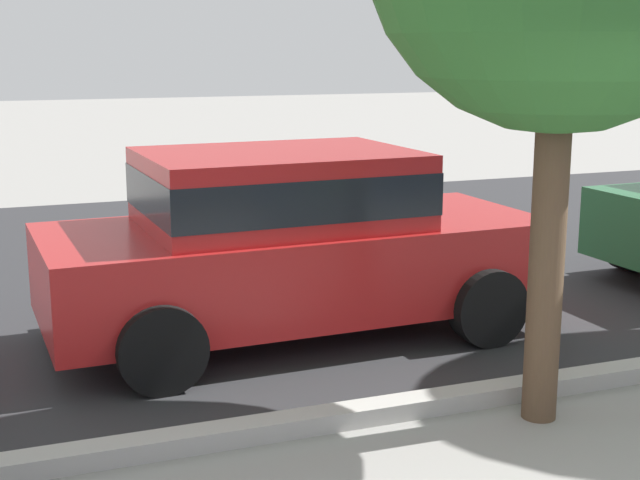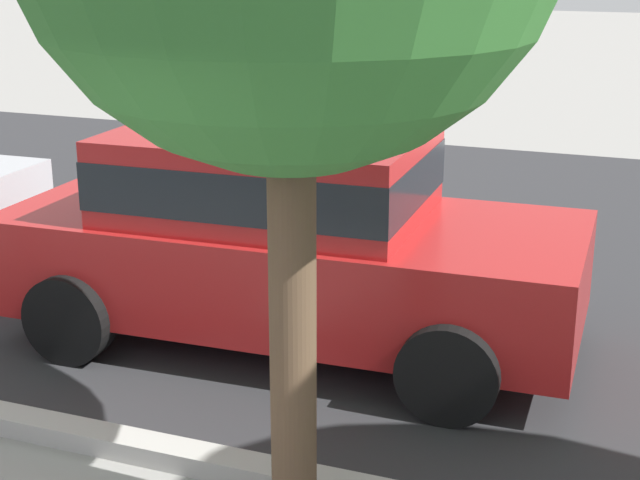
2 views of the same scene
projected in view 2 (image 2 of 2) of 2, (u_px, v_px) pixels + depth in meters
The scene contains 3 objects.
street_surface at pixel (392, 236), 9.52m from camera, with size 60.00×9.00×0.01m, color #2D2D30.
curb_stone at pixel (159, 451), 5.40m from camera, with size 60.00×0.20×0.12m, color #B2AFA8.
parked_car_red at pixel (284, 231), 6.82m from camera, with size 4.15×2.02×1.56m.
Camera 2 is at (2.56, -1.25, 2.83)m, focal length 53.52 mm.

